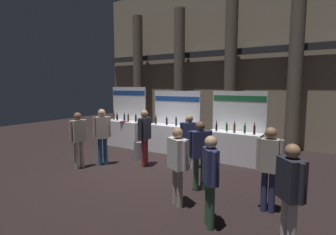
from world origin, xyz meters
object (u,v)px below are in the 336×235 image
visitor_4 (200,149)px  trash_bin (140,150)px  exhibitor_booth_2 (235,144)px  visitor_6 (189,137)px  exhibitor_booth_1 (172,136)px  visitor_0 (178,159)px  visitor_1 (102,132)px  visitor_2 (145,132)px  visitor_5 (78,136)px  visitor_8 (210,174)px  exhibitor_booth_0 (125,131)px  visitor_7 (269,163)px  visitor_3 (290,187)px

visitor_4 → trash_bin: bearing=-75.9°
exhibitor_booth_2 → visitor_6: bearing=-125.5°
exhibitor_booth_1 → visitor_0: bearing=-57.2°
exhibitor_booth_1 → exhibitor_booth_2: 2.32m
visitor_1 → visitor_4: visitor_1 is taller
visitor_2 → visitor_6: 1.35m
exhibitor_booth_2 → visitor_5: exhibitor_booth_2 is taller
visitor_6 → visitor_8: (1.80, -2.68, -0.01)m
visitor_1 → exhibitor_booth_0: bearing=63.7°
visitor_7 → visitor_1: bearing=170.3°
exhibitor_booth_0 → visitor_5: 3.10m
exhibitor_booth_1 → visitor_8: 5.12m
exhibitor_booth_2 → visitor_1: size_ratio=1.31×
visitor_0 → visitor_7: size_ratio=0.97×
visitor_2 → visitor_4: size_ratio=1.06×
visitor_0 → visitor_5: visitor_5 is taller
visitor_7 → trash_bin: bearing=155.8°
exhibitor_booth_0 → trash_bin: bearing=-35.1°
visitor_1 → visitor_5: (-0.34, -0.61, -0.04)m
visitor_2 → visitor_4: 2.35m
exhibitor_booth_2 → trash_bin: size_ratio=3.89×
visitor_1 → visitor_6: (2.40, 1.12, -0.08)m
visitor_2 → visitor_7: bearing=62.0°
visitor_1 → visitor_6: bearing=-28.4°
visitor_4 → visitor_5: bearing=-44.4°
exhibitor_booth_2 → trash_bin: bearing=-154.8°
exhibitor_booth_0 → visitor_5: bearing=-73.8°
visitor_0 → visitor_8: visitor_0 is taller
exhibitor_booth_0 → visitor_8: 6.67m
exhibitor_booth_2 → visitor_0: exhibitor_booth_2 is taller
exhibitor_booth_2 → visitor_1: exhibitor_booth_2 is taller
exhibitor_booth_1 → visitor_6: bearing=-43.5°
trash_bin → visitor_2: size_ratio=0.34×
visitor_1 → visitor_3: size_ratio=1.08×
visitor_1 → visitor_6: visitor_1 is taller
visitor_1 → visitor_2: size_ratio=1.01×
visitor_1 → visitor_2: visitor_1 is taller
visitor_0 → visitor_8: (0.88, -0.42, -0.03)m
visitor_1 → visitor_8: size_ratio=1.08×
visitor_0 → visitor_4: 0.94m
visitor_2 → visitor_3: bearing=51.4°
exhibitor_booth_1 → visitor_3: (4.42, -3.95, 0.36)m
visitor_2 → visitor_8: bearing=42.3°
visitor_5 → visitor_3: bearing=88.9°
visitor_0 → visitor_2: bearing=171.4°
exhibitor_booth_2 → visitor_1: bearing=-143.9°
visitor_1 → visitor_7: bearing=-58.6°
exhibitor_booth_2 → trash_bin: exhibitor_booth_2 is taller
exhibitor_booth_0 → exhibitor_booth_1: (2.21, 0.10, -0.02)m
visitor_6 → visitor_8: bearing=88.6°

